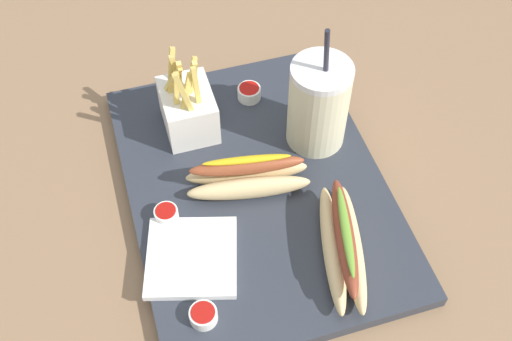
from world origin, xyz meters
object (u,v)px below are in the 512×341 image
fries_basket (188,109)px  ketchup_cup_3 (203,315)px  ketchup_cup_1 (166,214)px  ketchup_cup_2 (249,92)px  soda_cup (318,105)px  hot_dog_2 (248,177)px  napkin_stack (192,257)px  hot_dog_1 (343,244)px

fries_basket → ketchup_cup_3: 0.31m
ketchup_cup_1 → ketchup_cup_3: 0.15m
ketchup_cup_2 → ketchup_cup_3: bearing=-24.9°
ketchup_cup_3 → ketchup_cup_1: bearing=-175.1°
soda_cup → ketchup_cup_1: soda_cup is taller
hot_dog_2 → ketchup_cup_3: size_ratio=5.14×
soda_cup → napkin_stack: bearing=-56.2°
napkin_stack → fries_basket: bearing=167.5°
fries_basket → napkin_stack: (0.22, -0.05, -0.03)m
fries_basket → ketchup_cup_1: (0.15, -0.07, -0.03)m
soda_cup → hot_dog_1: bearing=-10.4°
napkin_stack → soda_cup: bearing=123.8°
hot_dog_2 → ketchup_cup_3: (0.17, -0.11, -0.01)m
soda_cup → hot_dog_2: size_ratio=1.19×
soda_cup → ketchup_cup_3: soda_cup is taller
fries_basket → ketchup_cup_3: size_ratio=4.18×
hot_dog_2 → napkin_stack: (0.09, -0.10, -0.02)m
hot_dog_1 → soda_cup: bearing=169.6°
hot_dog_2 → ketchup_cup_3: bearing=-31.7°
hot_dog_1 → hot_dog_2: bearing=-147.9°
fries_basket → hot_dog_2: size_ratio=0.81×
hot_dog_2 → ketchup_cup_1: size_ratio=5.47×
hot_dog_2 → ketchup_cup_1: hot_dog_2 is taller
soda_cup → fries_basket: (-0.07, -0.17, -0.03)m
hot_dog_1 → ketchup_cup_1: (-0.12, -0.21, -0.01)m
fries_basket → hot_dog_2: 0.15m
hot_dog_1 → ketchup_cup_2: size_ratio=5.35×
soda_cup → napkin_stack: size_ratio=1.82×
fries_basket → ketchup_cup_2: 0.11m
ketchup_cup_1 → ketchup_cup_2: same height
fries_basket → hot_dog_1: fries_basket is taller
ketchup_cup_1 → ketchup_cup_2: bearing=137.5°
hot_dog_2 → ketchup_cup_3: 0.20m
soda_cup → hot_dog_1: (0.20, -0.04, -0.05)m
hot_dog_1 → napkin_stack: size_ratio=1.68×
hot_dog_2 → ketchup_cup_1: 0.12m
hot_dog_1 → napkin_stack: (-0.05, -0.19, -0.02)m
fries_basket → hot_dog_1: bearing=26.8°
ketchup_cup_2 → soda_cup: bearing=33.7°
napkin_stack → ketchup_cup_3: bearing=-3.3°
soda_cup → ketchup_cup_2: size_ratio=5.79×
soda_cup → ketchup_cup_1: bearing=-71.7°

